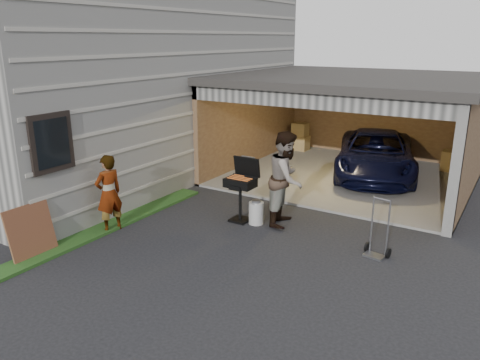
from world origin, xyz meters
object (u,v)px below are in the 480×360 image
at_px(minivan, 376,156).
at_px(hand_truck, 377,245).
at_px(woman, 109,194).
at_px(man, 286,179).
at_px(propane_tank, 256,213).
at_px(plywood_panel, 31,232).
at_px(bbq_grill, 241,185).

bearing_deg(minivan, hand_truck, -89.12).
distance_m(minivan, woman, 7.63).
height_order(man, hand_truck, man).
bearing_deg(propane_tank, hand_truck, -3.79).
height_order(woman, propane_tank, woman).
height_order(minivan, plywood_panel, minivan).
bearing_deg(woman, plywood_panel, -0.55).
relative_size(plywood_panel, hand_truck, 0.89).
relative_size(minivan, propane_tank, 9.32).
bearing_deg(hand_truck, plywood_panel, -138.69).
height_order(bbq_grill, propane_tank, bbq_grill).
relative_size(minivan, bbq_grill, 3.25).
relative_size(bbq_grill, hand_truck, 1.25).
distance_m(propane_tank, hand_truck, 2.68).
relative_size(man, bbq_grill, 1.46).
height_order(propane_tank, plywood_panel, plywood_panel).
xyz_separation_m(man, hand_truck, (2.14, -0.53, -0.80)).
xyz_separation_m(bbq_grill, hand_truck, (3.04, -0.16, -0.61)).
xyz_separation_m(plywood_panel, hand_truck, (5.34, 3.37, -0.28)).
bearing_deg(man, woman, 117.00).
height_order(woman, plywood_panel, woman).
bearing_deg(minivan, bbq_grill, -123.33).
bearing_deg(plywood_panel, hand_truck, 32.28).
height_order(minivan, propane_tank, minivan).
height_order(minivan, bbq_grill, bbq_grill).
height_order(man, propane_tank, man).
bearing_deg(propane_tank, bbq_grill, -177.42).
bearing_deg(bbq_grill, hand_truck, -3.01).
xyz_separation_m(bbq_grill, plywood_panel, (-2.30, -3.53, -0.34)).
distance_m(plywood_panel, hand_truck, 6.33).
distance_m(bbq_grill, propane_tank, 0.70).
distance_m(minivan, plywood_panel, 9.22).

